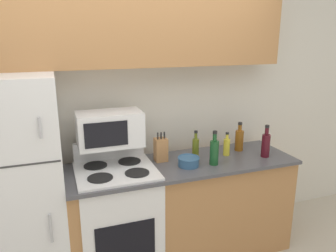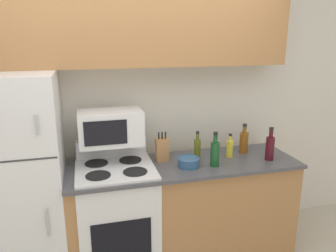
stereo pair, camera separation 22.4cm
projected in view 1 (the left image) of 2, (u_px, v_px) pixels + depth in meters
The scene contains 13 objects.
wall_back at pixel (133, 115), 3.09m from camera, with size 8.00×0.05×2.55m.
lower_cabinets at pixel (182, 209), 3.00m from camera, with size 2.01×0.64×0.93m.
refrigerator at pixel (19, 188), 2.51m from camera, with size 0.66×0.74×1.74m.
upper_cabinets at pixel (135, 25), 2.72m from camera, with size 2.67×0.30×0.68m.
stove at pixel (118, 219), 2.79m from camera, with size 0.65×0.62×1.11m.
microwave at pixel (110, 129), 2.71m from camera, with size 0.53×0.31×0.29m.
knife_block at pixel (161, 150), 2.88m from camera, with size 0.11×0.10×0.27m.
bowl at pixel (189, 161), 2.78m from camera, with size 0.19×0.19×0.08m.
bottle_whiskey at pixel (239, 139), 3.14m from camera, with size 0.08×0.08×0.28m.
bottle_wine_green at pixel (214, 151), 2.79m from camera, with size 0.08×0.08×0.30m.
bottle_olive_oil at pixel (196, 148), 2.94m from camera, with size 0.06×0.06×0.26m.
bottle_wine_red at pixel (266, 144), 2.97m from camera, with size 0.08×0.08×0.30m.
bottle_cooking_spray at pixel (227, 146), 3.02m from camera, with size 0.06×0.06×0.22m.
Camera 1 is at (-0.70, -2.19, 1.99)m, focal length 35.00 mm.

